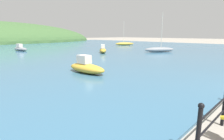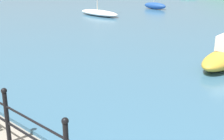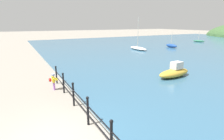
% 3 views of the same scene
% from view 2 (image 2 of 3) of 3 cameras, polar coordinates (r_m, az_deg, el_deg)
% --- Properties ---
extents(boat_twin_mast, '(1.25, 3.05, 1.11)m').
position_cam_2_polar(boat_twin_mast, '(11.81, 19.70, 2.26)').
color(boat_twin_mast, gold).
rests_on(boat_twin_mast, water).
extents(boat_red_dinghy, '(4.01, 1.65, 4.71)m').
position_cam_2_polar(boat_red_dinghy, '(24.11, -2.39, 10.46)').
color(boat_red_dinghy, silver).
rests_on(boat_red_dinghy, water).
extents(boat_blue_hull, '(2.32, 0.83, 2.41)m').
position_cam_2_polar(boat_blue_hull, '(28.45, 7.86, 11.58)').
color(boat_blue_hull, '#1E4793').
rests_on(boat_blue_hull, water).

